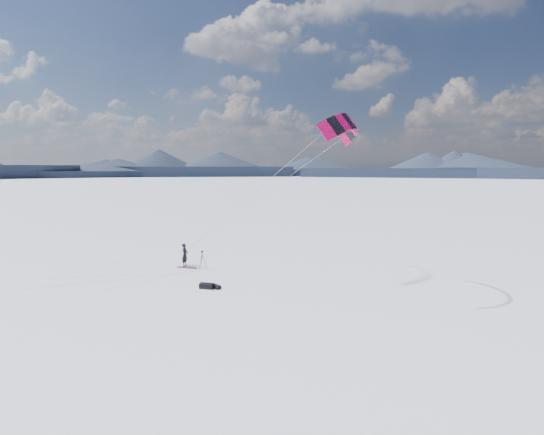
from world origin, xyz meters
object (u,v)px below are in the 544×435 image
Objects in this scene: snowkiter at (185,266)px; gear_bag_b at (217,287)px; tripod at (202,257)px; gear_bag_a at (207,286)px; snowboard at (187,268)px.

snowkiter is 2.69× the size of gear_bag_b.
gear_bag_b is at bearing -69.58° from tripod.
gear_bag_b is at bearing -140.46° from snowkiter.
tripod is 5.09m from gear_bag_a.
gear_bag_b is (5.13, -2.97, 0.10)m from snowboard.
gear_bag_b is (5.65, -3.32, 0.12)m from snowkiter.
tripod is at bearing -108.43° from snowkiter.
snowkiter is at bearing 128.07° from gear_bag_a.
gear_bag_a is 0.63m from gear_bag_b.
snowboard is (0.52, -0.36, 0.02)m from snowkiter.
gear_bag_a is at bearing -49.54° from snowboard.
gear_bag_a is at bearing -145.54° from snowkiter.
snowboard is 1.64× the size of gear_bag_a.
tripod is at bearing 116.41° from gear_bag_a.
snowkiter reaches higher than gear_bag_b.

